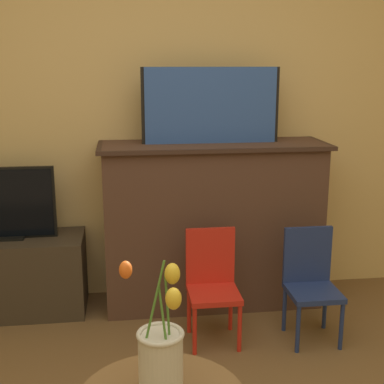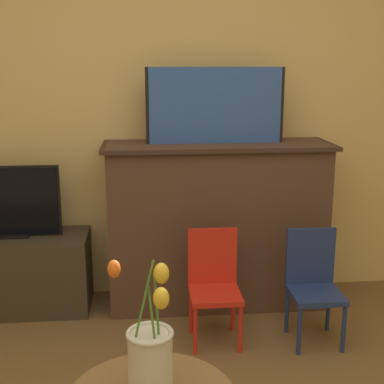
% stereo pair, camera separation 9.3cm
% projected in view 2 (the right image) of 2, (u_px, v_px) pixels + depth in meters
% --- Properties ---
extents(wall_back, '(8.00, 0.06, 2.70)m').
position_uv_depth(wall_back, '(163.00, 94.00, 3.46)').
color(wall_back, tan).
rests_on(wall_back, ground).
extents(fireplace_mantel, '(1.42, 0.47, 1.06)m').
position_uv_depth(fireplace_mantel, '(217.00, 223.00, 3.44)').
color(fireplace_mantel, '#4C3328').
rests_on(fireplace_mantel, ground).
extents(painting, '(0.85, 0.03, 0.46)m').
position_uv_depth(painting, '(215.00, 106.00, 3.27)').
color(painting, black).
rests_on(painting, fireplace_mantel).
extents(tv_stand, '(0.95, 0.40, 0.49)m').
position_uv_depth(tv_stand, '(13.00, 273.00, 3.39)').
color(tv_stand, '#382D23').
rests_on(tv_stand, ground).
extents(tv_monitor, '(0.64, 0.12, 0.45)m').
position_uv_depth(tv_monitor, '(8.00, 203.00, 3.29)').
color(tv_monitor, black).
rests_on(tv_monitor, tv_stand).
extents(chair_red, '(0.28, 0.28, 0.64)m').
position_uv_depth(chair_red, '(214.00, 281.00, 3.01)').
color(chair_red, red).
rests_on(chair_red, ground).
extents(chair_blue, '(0.28, 0.28, 0.64)m').
position_uv_depth(chair_blue, '(313.00, 281.00, 3.01)').
color(chair_blue, navy).
rests_on(chair_blue, ground).
extents(vase_tulips, '(0.21, 0.19, 0.51)m').
position_uv_depth(vase_tulips, '(150.00, 357.00, 1.77)').
color(vase_tulips, beige).
rests_on(vase_tulips, side_table).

